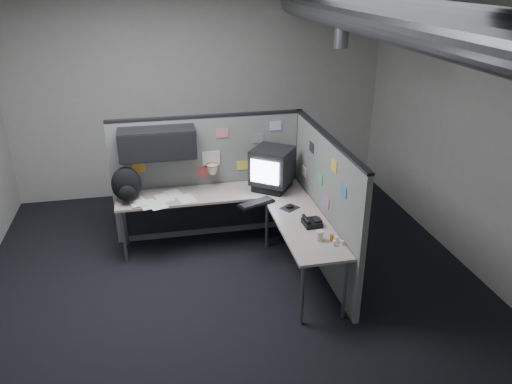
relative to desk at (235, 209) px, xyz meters
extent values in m
cube|color=black|center=(-0.15, -0.70, -0.62)|extent=(5.60, 5.60, 0.01)
cube|color=#9E9E99|center=(-0.15, 2.10, 0.99)|extent=(5.60, 0.01, 3.20)
cube|color=#9E9E99|center=(-0.15, -3.51, 0.99)|extent=(5.60, 0.01, 3.20)
cube|color=#9E9E99|center=(2.66, -0.70, 0.99)|extent=(0.01, 5.60, 3.20)
cylinder|color=slate|center=(1.25, -0.70, 2.24)|extent=(0.40, 5.49, 0.40)
cylinder|color=slate|center=(1.25, 0.10, 1.99)|extent=(0.16, 0.16, 0.30)
cube|color=slate|center=(-0.23, 0.60, 0.19)|extent=(2.43, 0.06, 1.60)
cube|color=black|center=(-0.23, 0.60, 1.00)|extent=(2.43, 0.07, 0.03)
cube|color=black|center=(0.95, 0.60, 0.19)|extent=(0.07, 0.07, 1.60)
cube|color=black|center=(-0.85, 0.40, 0.76)|extent=(0.90, 0.35, 0.35)
cube|color=black|center=(-0.85, 0.22, 0.76)|extent=(0.90, 0.02, 0.33)
cube|color=silver|center=(-0.20, 0.56, 0.47)|extent=(0.22, 0.02, 0.18)
torus|color=#D85914|center=(-0.20, 0.47, 0.41)|extent=(0.16, 0.16, 0.01)
cone|color=white|center=(-0.20, 0.47, 0.35)|extent=(0.14, 0.14, 0.11)
cube|color=orange|center=(-1.10, 0.56, 0.41)|extent=(0.15, 0.01, 0.12)
cube|color=#D87F7F|center=(-0.05, 0.56, 0.79)|extent=(0.15, 0.01, 0.12)
cube|color=#E5D84C|center=(0.20, 0.56, 0.34)|extent=(0.15, 0.01, 0.12)
cube|color=gray|center=(0.40, 0.56, 0.69)|extent=(0.15, 0.01, 0.12)
cube|color=silver|center=(0.63, 0.56, 0.84)|extent=(0.15, 0.01, 0.12)
cube|color=#CC4C4C|center=(-0.30, 0.56, 0.29)|extent=(0.15, 0.01, 0.12)
cube|color=slate|center=(0.95, -0.49, 0.19)|extent=(0.06, 2.23, 1.60)
cube|color=black|center=(0.95, -0.49, 1.00)|extent=(0.07, 2.23, 0.03)
cube|color=#26262D|center=(0.92, -0.05, 0.74)|extent=(0.01, 0.15, 0.12)
cube|color=#4CB266|center=(0.92, -0.40, 0.49)|extent=(0.01, 0.15, 0.12)
cube|color=gold|center=(0.92, -0.80, 0.79)|extent=(0.01, 0.15, 0.12)
cube|color=silver|center=(0.92, 0.20, 0.34)|extent=(0.01, 0.15, 0.12)
cube|color=#337FCC|center=(0.92, -1.10, 0.64)|extent=(0.01, 0.15, 0.12)
cube|color=#B266B2|center=(0.92, -0.65, 0.31)|extent=(0.01, 0.15, 0.12)
cube|color=#A09991|center=(-0.25, 0.28, 0.10)|extent=(2.30, 0.56, 0.03)
cube|color=#A09991|center=(0.63, -0.78, 0.10)|extent=(0.56, 1.55, 0.03)
cube|color=black|center=(-0.25, 0.50, -0.21)|extent=(2.18, 0.02, 0.55)
cylinder|color=gray|center=(-1.33, 0.06, -0.26)|extent=(0.04, 0.04, 0.70)
cylinder|color=gray|center=(-1.33, 0.50, -0.26)|extent=(0.04, 0.04, 0.70)
cylinder|color=gray|center=(0.41, 0.06, -0.26)|extent=(0.04, 0.04, 0.70)
cylinder|color=gray|center=(0.41, -1.48, -0.26)|extent=(0.04, 0.04, 0.70)
cylinder|color=gray|center=(0.85, -1.48, -0.26)|extent=(0.04, 0.04, 0.70)
cube|color=black|center=(0.53, 0.26, 0.16)|extent=(0.57, 0.58, 0.09)
cube|color=black|center=(0.53, 0.26, 0.42)|extent=(0.64, 0.64, 0.44)
cube|color=#D1E3F9|center=(0.38, 0.06, 0.42)|extent=(0.30, 0.22, 0.28)
cube|color=black|center=(0.23, -0.17, 0.13)|extent=(0.47, 0.33, 0.03)
cube|color=black|center=(0.23, -0.17, 0.15)|extent=(0.43, 0.29, 0.01)
cube|color=black|center=(0.59, -0.34, 0.12)|extent=(0.25, 0.24, 0.01)
ellipsoid|color=black|center=(0.59, -0.34, 0.14)|extent=(0.10, 0.08, 0.04)
cube|color=black|center=(0.71, -0.80, 0.14)|extent=(0.19, 0.21, 0.06)
cylinder|color=black|center=(0.65, -0.79, 0.19)|extent=(0.05, 0.19, 0.04)
cube|color=black|center=(0.77, -0.80, 0.18)|extent=(0.09, 0.11, 0.02)
cylinder|color=silver|center=(0.84, -1.20, 0.15)|extent=(0.05, 0.05, 0.06)
cylinder|color=silver|center=(0.80, -1.26, 0.14)|extent=(0.04, 0.04, 0.06)
cylinder|color=silver|center=(0.88, -1.26, 0.14)|extent=(0.04, 0.04, 0.05)
cylinder|color=#D85914|center=(0.80, -1.17, 0.15)|extent=(0.04, 0.04, 0.07)
cylinder|color=beige|center=(0.69, -1.13, 0.17)|extent=(0.10, 0.10, 0.11)
cube|color=white|center=(-0.56, 0.17, 0.12)|extent=(0.26, 0.31, 0.00)
cube|color=white|center=(-0.82, 0.24, 0.12)|extent=(0.26, 0.32, 0.00)
cube|color=white|center=(-1.01, 0.08, 0.12)|extent=(0.26, 0.32, 0.00)
cube|color=white|center=(-0.70, 0.32, 0.13)|extent=(0.26, 0.31, 0.00)
cube|color=white|center=(-0.90, 0.04, 0.13)|extent=(0.26, 0.32, 0.00)
cube|color=white|center=(-1.13, 0.16, 0.13)|extent=(0.26, 0.31, 0.00)
ellipsoid|color=black|center=(-1.24, 0.25, 0.33)|extent=(0.41, 0.34, 0.43)
ellipsoid|color=black|center=(-1.23, 0.11, 0.27)|extent=(0.21, 0.16, 0.19)
camera|label=1|loc=(-0.86, -5.34, 2.64)|focal=35.00mm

